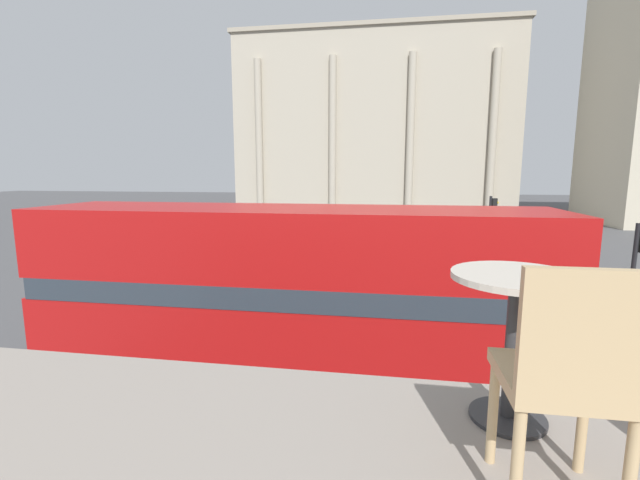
% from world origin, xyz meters
% --- Properties ---
extents(double_decker_bus, '(10.94, 2.72, 4.20)m').
position_xyz_m(double_decker_bus, '(-2.05, 6.33, 2.32)').
color(double_decker_bus, black).
rests_on(double_decker_bus, ground_plane).
extents(cafe_dining_table, '(0.60, 0.60, 0.73)m').
position_xyz_m(cafe_dining_table, '(0.61, -0.35, 4.27)').
color(cafe_dining_table, '#2D2D30').
rests_on(cafe_dining_table, cafe_floor_slab).
extents(cafe_chair_0, '(0.40, 0.40, 0.91)m').
position_xyz_m(cafe_chair_0, '(0.62, -0.93, 4.25)').
color(cafe_chair_0, tan).
rests_on(cafe_chair_0, cafe_floor_slab).
extents(plaza_building_left, '(35.65, 11.88, 22.52)m').
position_xyz_m(plaza_building_left, '(-2.44, 56.53, 11.26)').
color(plaza_building_left, '#B2A893').
rests_on(plaza_building_left, ground_plane).
extents(traffic_light_near, '(0.42, 0.24, 3.58)m').
position_xyz_m(traffic_light_near, '(6.73, 10.28, 2.35)').
color(traffic_light_near, black).
rests_on(traffic_light_near, ground_plane).
extents(traffic_light_mid, '(0.42, 0.24, 3.85)m').
position_xyz_m(traffic_light_mid, '(4.71, 18.47, 2.51)').
color(traffic_light_mid, black).
rests_on(traffic_light_mid, ground_plane).
extents(car_silver, '(4.20, 1.93, 1.35)m').
position_xyz_m(car_silver, '(-5.29, 25.24, 0.70)').
color(car_silver, black).
rests_on(car_silver, ground_plane).
extents(car_white, '(4.20, 1.93, 1.35)m').
position_xyz_m(car_white, '(5.73, 27.82, 0.70)').
color(car_white, black).
rests_on(car_white, ground_plane).
extents(pedestrian_black, '(0.32, 0.32, 1.77)m').
position_xyz_m(pedestrian_black, '(-3.41, 16.78, 1.02)').
color(pedestrian_black, '#282B33').
rests_on(pedestrian_black, ground_plane).
extents(pedestrian_yellow, '(0.32, 0.32, 1.68)m').
position_xyz_m(pedestrian_yellow, '(3.51, 25.47, 0.97)').
color(pedestrian_yellow, '#282B33').
rests_on(pedestrian_yellow, ground_plane).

